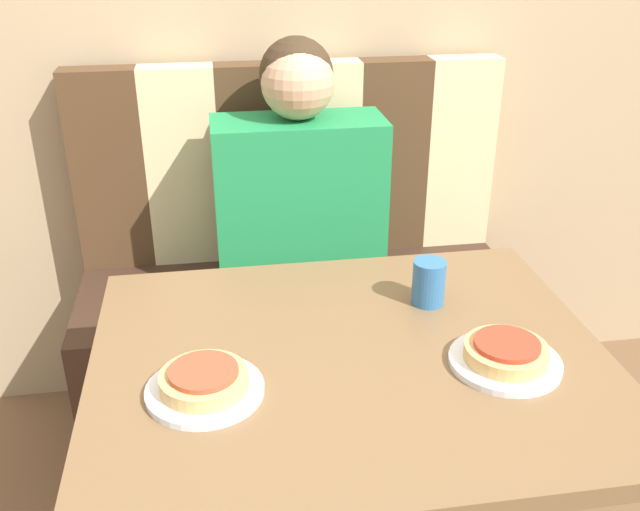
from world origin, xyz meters
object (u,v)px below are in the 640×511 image
(plate_left, at_px, (205,390))
(pizza_right, at_px, (506,351))
(person, at_px, (299,177))
(drinking_cup, at_px, (429,282))
(plate_right, at_px, (505,362))
(pizza_left, at_px, (204,379))

(plate_left, bearing_deg, pizza_right, 0.00)
(person, height_order, plate_left, person)
(person, bearing_deg, drinking_cup, -70.97)
(pizza_right, xyz_separation_m, drinking_cup, (-0.07, 0.23, 0.02))
(plate_left, height_order, plate_right, same)
(plate_right, distance_m, drinking_cup, 0.24)
(drinking_cup, bearing_deg, pizza_right, -73.26)
(plate_left, distance_m, pizza_left, 0.02)
(pizza_right, bearing_deg, plate_right, 0.00)
(pizza_left, height_order, drinking_cup, drinking_cup)
(plate_right, height_order, pizza_right, pizza_right)
(person, relative_size, plate_right, 3.41)
(pizza_right, bearing_deg, plate_left, 180.00)
(person, height_order, pizza_right, person)
(plate_right, bearing_deg, person, 108.35)
(person, relative_size, pizza_right, 4.56)
(person, xyz_separation_m, plate_left, (-0.26, -0.77, -0.08))
(pizza_left, bearing_deg, pizza_right, 0.00)
(plate_left, relative_size, pizza_right, 1.34)
(plate_right, height_order, drinking_cup, drinking_cup)
(plate_right, bearing_deg, pizza_left, 180.00)
(person, height_order, pizza_left, person)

